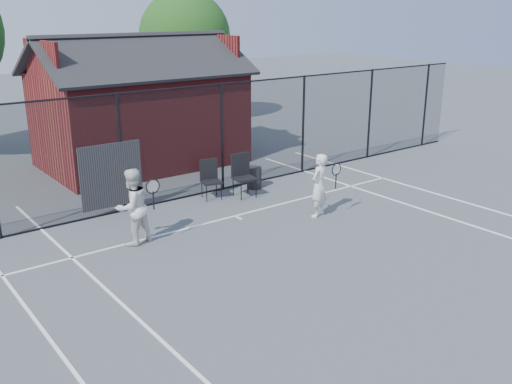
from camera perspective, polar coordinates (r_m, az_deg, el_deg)
ground at (r=11.99m, az=6.21°, el=-6.40°), size 80.00×80.00×0.00m
court_lines at (r=11.16m, az=10.91°, el=-8.52°), size 11.02×18.00×0.01m
fence at (r=15.19m, az=-7.50°, el=4.57°), size 22.04×3.00×3.00m
clubhouse at (r=19.00m, az=-11.51°, el=7.54°), size 6.50×4.36×4.19m
tree_right at (r=25.95m, az=-7.12°, el=15.13°), size 3.97×3.97×5.70m
player_front at (r=13.99m, az=6.31°, el=0.67°), size 0.75×0.61×1.58m
player_back at (r=12.52m, az=-12.25°, el=-1.46°), size 0.97×0.80×1.69m
chair_left at (r=15.33m, az=-4.49°, el=1.20°), size 0.61×0.62×1.03m
chair_right at (r=15.42m, az=-1.16°, el=1.57°), size 0.62×0.64×1.15m
waste_bin at (r=16.24m, az=-0.19°, el=1.45°), size 0.52×0.52×0.62m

